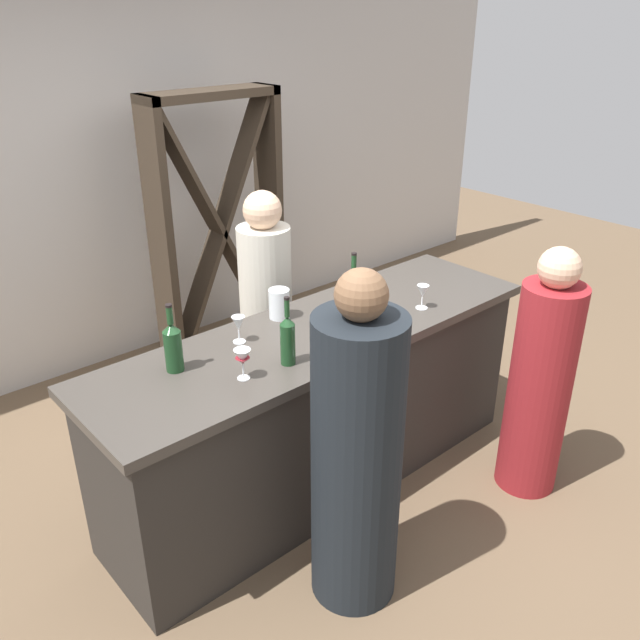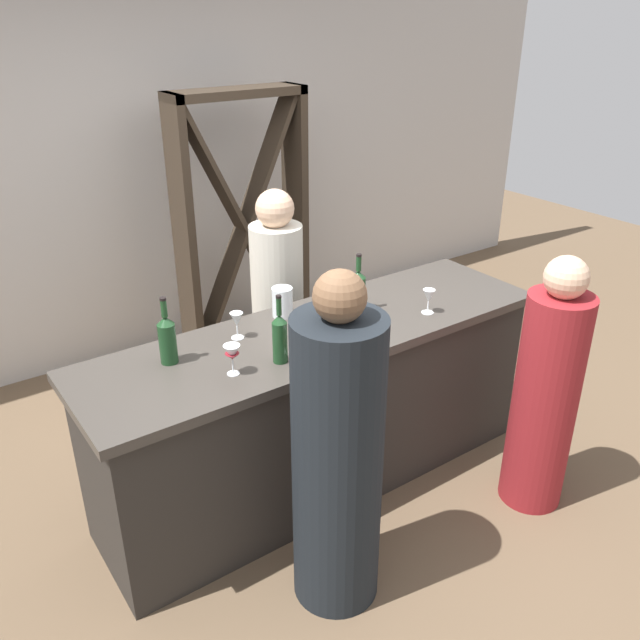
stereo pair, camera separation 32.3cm
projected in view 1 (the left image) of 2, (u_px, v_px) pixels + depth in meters
The scene contains 15 objects.
ground_plane at pixel (320, 478), 3.82m from camera, with size 12.00×12.00×0.00m, color brown.
back_wall at pixel (116, 172), 4.70m from camera, with size 8.00×0.10×2.80m, color #BCB7B2.
bar_counter at pixel (320, 407), 3.61m from camera, with size 2.55×0.73×0.97m.
wine_rack at pixel (219, 232), 4.79m from camera, with size 0.99×0.28×1.97m.
wine_bottle_leftmost_olive_green at pixel (173, 346), 2.97m from camera, with size 0.08×0.08×0.33m.
wine_bottle_second_left_olive_green at pixel (288, 339), 3.02m from camera, with size 0.07×0.07×0.34m.
wine_bottle_center_olive_green at pixel (353, 288), 3.56m from camera, with size 0.08×0.08×0.33m.
wine_glass_near_left at pixel (320, 346), 3.02m from camera, with size 0.08×0.08×0.14m.
wine_glass_near_center at pixel (423, 292), 3.59m from camera, with size 0.07×0.07×0.14m.
wine_glass_near_right at pixel (243, 358), 2.91m from camera, with size 0.08×0.08×0.15m.
wine_glass_far_left at pixel (238, 324), 3.23m from camera, with size 0.07×0.07×0.14m.
water_pitcher at pixel (279, 304), 3.49m from camera, with size 0.11×0.11×0.16m.
person_left_guest at pixel (357, 458), 2.81m from camera, with size 0.41×0.41×1.60m.
person_center_guest at pixel (540, 383), 3.52m from camera, with size 0.40×0.40×1.42m.
person_right_guest at pixel (267, 319), 4.08m from camera, with size 0.33×0.33×1.53m.
Camera 1 is at (-2.01, -2.28, 2.49)m, focal length 36.98 mm.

